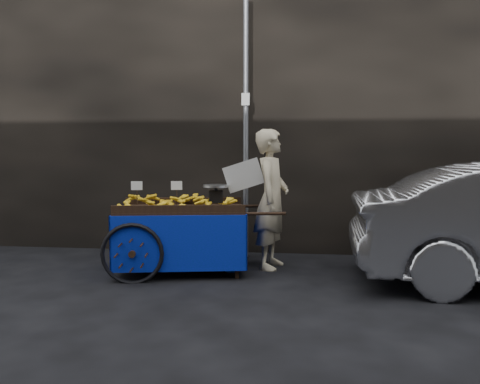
# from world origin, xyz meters

# --- Properties ---
(ground) EXTENTS (80.00, 80.00, 0.00)m
(ground) POSITION_xyz_m (0.00, 0.00, 0.00)
(ground) COLOR black
(ground) RESTS_ON ground
(building_wall) EXTENTS (13.50, 2.00, 5.00)m
(building_wall) POSITION_xyz_m (0.39, 2.60, 2.50)
(building_wall) COLOR black
(building_wall) RESTS_ON ground
(street_pole) EXTENTS (0.12, 0.10, 4.00)m
(street_pole) POSITION_xyz_m (0.30, 1.30, 2.01)
(street_pole) COLOR slate
(street_pole) RESTS_ON ground
(banana_cart) EXTENTS (2.46, 1.43, 1.26)m
(banana_cart) POSITION_xyz_m (-0.53, 0.33, 0.78)
(banana_cart) COLOR black
(banana_cart) RESTS_ON ground
(vendor) EXTENTS (0.96, 0.78, 1.93)m
(vendor) POSITION_xyz_m (0.73, 0.67, 0.97)
(vendor) COLOR tan
(vendor) RESTS_ON ground
(plastic_bag) EXTENTS (0.25, 0.20, 0.22)m
(plastic_bag) POSITION_xyz_m (0.21, 0.29, 0.11)
(plastic_bag) COLOR blue
(plastic_bag) RESTS_ON ground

